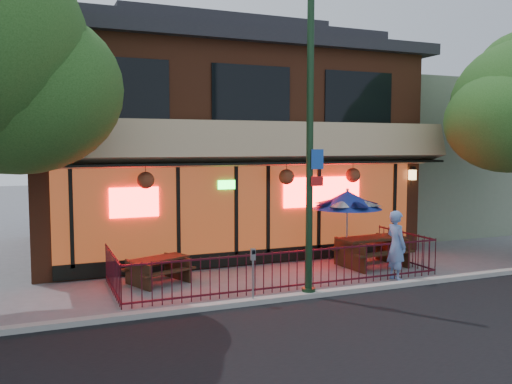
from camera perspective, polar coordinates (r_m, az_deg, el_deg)
ground at (r=13.27m, az=4.73°, el=-10.44°), size 80.00×80.00×0.00m
curb at (r=12.83m, az=5.76°, el=-10.71°), size 80.00×0.25×0.12m
restaurant_building at (r=19.41m, az=-4.80°, el=6.72°), size 12.96×9.49×8.05m
neighbor_building at (r=24.18m, az=15.61°, el=3.53°), size 6.00×7.00×6.00m
patio_fence at (r=13.56m, az=3.78°, el=-7.36°), size 8.44×2.62×1.00m
street_light at (r=12.44m, az=5.68°, el=3.23°), size 0.43×0.32×7.00m
picnic_table_left at (r=14.14m, az=-10.27°, el=-7.73°), size 1.87×1.67×0.66m
picnic_table_right at (r=16.17m, az=12.07°, el=-5.70°), size 2.11×1.68×0.85m
patio_umbrella at (r=15.85m, az=9.59°, el=-0.82°), size 2.00×1.99×2.28m
pedestrian at (r=14.62m, az=14.54°, el=-5.47°), size 0.44×0.67×1.83m
parking_meter_near at (r=12.06m, az=-0.33°, el=-7.86°), size 0.13×0.11×1.25m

